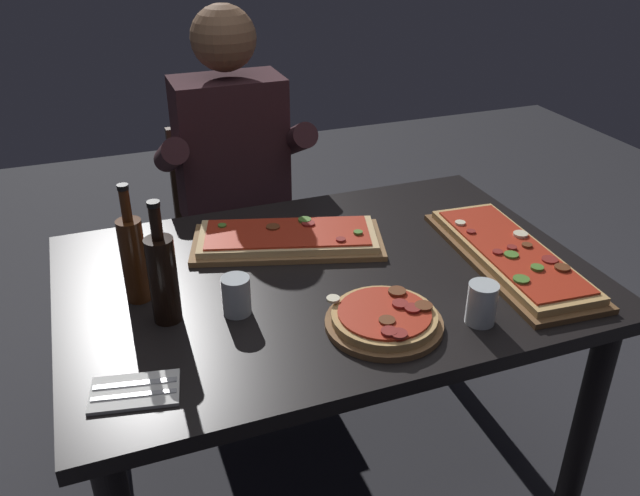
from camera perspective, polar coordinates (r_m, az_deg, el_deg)
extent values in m
plane|color=#2D2D33|center=(2.25, 0.47, -18.57)|extent=(6.40, 6.40, 0.00)
cube|color=black|center=(1.79, 0.56, -2.69)|extent=(1.40, 0.96, 0.04)
cylinder|color=black|center=(2.03, 22.01, -13.82)|extent=(0.07, 0.07, 0.70)
cylinder|color=black|center=(2.24, -18.48, -8.55)|extent=(0.07, 0.07, 0.70)
cylinder|color=black|center=(2.53, 10.46, -2.86)|extent=(0.07, 0.07, 0.70)
cube|color=olive|center=(1.92, -2.81, 0.51)|extent=(0.59, 0.39, 0.02)
cube|color=#E5C184|center=(1.91, -2.82, 0.99)|extent=(0.55, 0.35, 0.02)
cube|color=#B72D19|center=(1.90, -2.83, 1.34)|extent=(0.50, 0.31, 0.01)
cylinder|color=#4C7F2D|center=(1.95, -8.46, 1.94)|extent=(0.02, 0.02, 0.01)
cylinder|color=maroon|center=(1.85, 1.80, 0.74)|extent=(0.03, 0.03, 0.01)
cylinder|color=brown|center=(1.93, -4.09, 1.84)|extent=(0.04, 0.04, 0.01)
cylinder|color=maroon|center=(1.94, -1.02, 2.13)|extent=(0.04, 0.04, 0.01)
cylinder|color=#4C7F2D|center=(1.89, 3.31, 1.35)|extent=(0.03, 0.03, 0.01)
cylinder|color=#4C7F2D|center=(1.96, -1.33, 2.44)|extent=(0.04, 0.04, 0.01)
cube|color=brown|center=(1.90, 16.07, -0.88)|extent=(0.27, 0.63, 0.02)
cube|color=tan|center=(1.90, 16.14, -0.41)|extent=(0.24, 0.59, 0.02)
cube|color=#B72D19|center=(1.89, 16.19, -0.06)|extent=(0.21, 0.54, 0.01)
cylinder|color=#4C7F2D|center=(1.80, 18.27, -1.63)|extent=(0.03, 0.03, 0.01)
cylinder|color=maroon|center=(1.86, 19.25, -0.95)|extent=(0.04, 0.04, 0.00)
cylinder|color=#4C7F2D|center=(1.74, 17.01, -2.60)|extent=(0.04, 0.04, 0.01)
cylinder|color=maroon|center=(1.95, 12.87, 1.45)|extent=(0.03, 0.03, 0.01)
cylinder|color=brown|center=(1.82, 20.22, -1.61)|extent=(0.04, 0.04, 0.01)
cylinder|color=maroon|center=(1.85, 15.11, -0.34)|extent=(0.03, 0.03, 0.01)
cylinder|color=maroon|center=(1.88, 16.26, 0.03)|extent=(0.03, 0.03, 0.01)
cylinder|color=brown|center=(1.91, 17.47, 0.23)|extent=(0.03, 0.03, 0.01)
cylinder|color=beige|center=(1.96, 16.96, 1.15)|extent=(0.04, 0.04, 0.01)
cylinder|color=beige|center=(1.99, 12.03, 2.15)|extent=(0.03, 0.03, 0.01)
cylinder|color=#4C7F2D|center=(1.85, 16.21, -0.56)|extent=(0.04, 0.04, 0.01)
cylinder|color=brown|center=(1.57, 5.54, -6.52)|extent=(0.28, 0.28, 0.02)
cylinder|color=tan|center=(1.56, 5.58, -5.98)|extent=(0.25, 0.25, 0.02)
cylinder|color=#B72D19|center=(1.56, 5.60, -5.58)|extent=(0.22, 0.22, 0.01)
cylinder|color=maroon|center=(1.57, 8.02, -5.19)|extent=(0.04, 0.04, 0.01)
cylinder|color=brown|center=(1.62, 6.69, -3.76)|extent=(0.04, 0.04, 0.01)
cylinder|color=brown|center=(1.52, 5.81, -6.24)|extent=(0.04, 0.04, 0.00)
cylinder|color=maroon|center=(1.48, 6.01, -7.20)|extent=(0.04, 0.04, 0.01)
cylinder|color=brown|center=(1.58, 8.95, -4.98)|extent=(0.04, 0.04, 0.01)
cylinder|color=maroon|center=(1.48, 6.84, -7.38)|extent=(0.04, 0.04, 0.01)
cylinder|color=beige|center=(1.59, 1.15, -4.42)|extent=(0.03, 0.03, 0.01)
cylinder|color=maroon|center=(1.58, 6.94, -4.83)|extent=(0.04, 0.04, 0.01)
cylinder|color=black|center=(1.58, -13.39, -2.74)|extent=(0.07, 0.07, 0.22)
cylinder|color=black|center=(1.51, -14.01, 2.11)|extent=(0.03, 0.03, 0.08)
cylinder|color=black|center=(1.49, -14.22, 3.71)|extent=(0.03, 0.03, 0.01)
cylinder|color=#47230F|center=(1.68, -15.78, -1.07)|extent=(0.06, 0.06, 0.22)
cylinder|color=#47230F|center=(1.61, -16.48, 3.57)|extent=(0.02, 0.02, 0.08)
cylinder|color=black|center=(1.59, -16.70, 5.07)|extent=(0.03, 0.03, 0.01)
cylinder|color=silver|center=(1.60, 13.81, -4.68)|extent=(0.07, 0.07, 0.10)
cylinder|color=#5B3814|center=(1.62, 13.67, -5.73)|extent=(0.06, 0.06, 0.03)
cylinder|color=silver|center=(1.60, -7.25, -4.09)|extent=(0.07, 0.07, 0.10)
cylinder|color=#5B3814|center=(1.62, -7.20, -4.83)|extent=(0.06, 0.06, 0.05)
cube|color=white|center=(1.43, -15.72, -11.85)|extent=(0.20, 0.14, 0.01)
cube|color=silver|center=(1.42, -15.80, -12.15)|extent=(0.17, 0.04, 0.00)
cube|color=silver|center=(1.44, -15.69, -11.22)|extent=(0.17, 0.05, 0.00)
cube|color=#3D2B1E|center=(2.57, -7.14, -0.02)|extent=(0.44, 0.44, 0.04)
cube|color=#3D2B1E|center=(2.65, -8.50, 6.30)|extent=(0.40, 0.04, 0.42)
cylinder|color=#3D2B1E|center=(2.50, -10.01, -7.25)|extent=(0.04, 0.04, 0.41)
cylinder|color=#3D2B1E|center=(2.57, -1.67, -5.62)|extent=(0.04, 0.04, 0.41)
cylinder|color=#3D2B1E|center=(2.81, -11.57, -2.96)|extent=(0.04, 0.04, 0.41)
cylinder|color=#3D2B1E|center=(2.88, -4.13, -1.63)|extent=(0.04, 0.04, 0.41)
cylinder|color=#23232D|center=(2.51, -8.07, -6.37)|extent=(0.11, 0.11, 0.45)
cylinder|color=#23232D|center=(2.55, -3.68, -5.52)|extent=(0.11, 0.11, 0.45)
cube|color=#23232D|center=(2.44, -6.68, 0.58)|extent=(0.34, 0.40, 0.12)
cube|color=#381E23|center=(2.40, -7.71, 8.39)|extent=(0.38, 0.22, 0.52)
sphere|color=brown|center=(2.30, -8.37, 17.54)|extent=(0.22, 0.22, 0.22)
cylinder|color=#381E23|center=(2.31, -12.80, 7.81)|extent=(0.09, 0.31, 0.21)
cylinder|color=#381E23|center=(2.40, -2.31, 9.28)|extent=(0.09, 0.31, 0.21)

